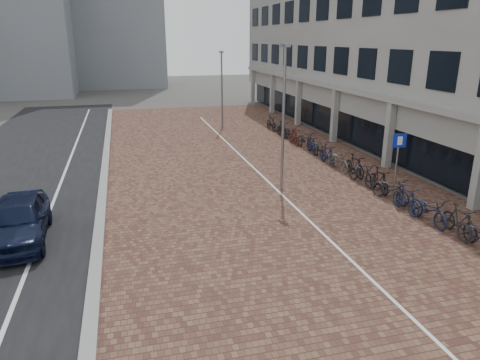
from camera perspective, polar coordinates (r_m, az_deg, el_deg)
name	(u,v)px	position (r m, az deg, el deg)	size (l,w,h in m)	color
ground	(301,299)	(11.68, 7.88, -14.99)	(140.00, 140.00, 0.00)	#474442
plaza_brick	(247,166)	(22.71, 0.98, 1.80)	(14.50, 42.00, 0.04)	brown
street_asphalt	(15,184)	(22.47, -27.12, -0.41)	(8.00, 50.00, 0.03)	black
curb	(104,176)	(21.91, -17.19, 0.55)	(0.35, 42.00, 0.14)	gray
lane_line	(62,180)	(22.10, -22.08, 0.03)	(0.12, 44.00, 0.00)	white
parking_line	(251,165)	(22.75, 1.46, 1.90)	(0.10, 30.00, 0.00)	white
office_building	(405,1)	(30.26, 20.61, 20.90)	(8.40, 40.00, 15.00)	#9B9B96
car_navy	(18,220)	(15.90, -26.84, -4.64)	(1.74, 4.32, 1.47)	black
parking_sign	(398,155)	(18.87, 19.77, 3.13)	(0.56, 0.12, 2.70)	slate
lamp_near	(283,122)	(18.45, 5.63, 7.55)	(0.12, 0.12, 6.04)	slate
lamp_far	(222,91)	(31.87, -2.37, 11.40)	(0.12, 0.12, 5.41)	slate
bike_row	(335,158)	(22.89, 12.26, 2.85)	(1.21, 21.43, 1.05)	black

